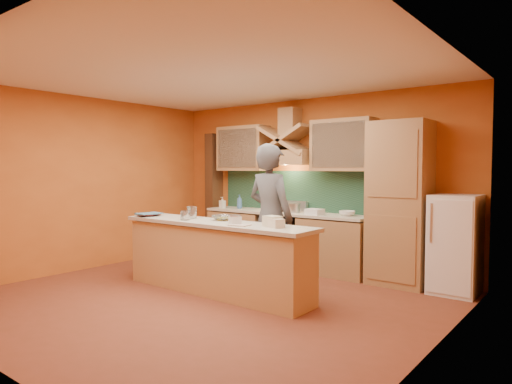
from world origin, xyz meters
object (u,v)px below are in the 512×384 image
Objects in this scene: kitchen_scale at (235,220)px; fridge at (455,244)px; person at (270,218)px; stove at (285,240)px; mixing_bowl at (223,218)px.

fridge is at bearing 66.61° from kitchen_scale.
kitchen_scale is at bearing -136.26° from fridge.
stove is at bearing -56.68° from person.
person reaches higher than fridge.
fridge is 0.66× the size of person.
mixing_bowl is (-0.44, 0.27, -0.02)m from kitchen_scale.
stove is 0.69× the size of fridge.
fridge is (2.70, 0.00, 0.20)m from stove.
stove is at bearing 130.00° from kitchen_scale.
person reaches higher than kitchen_scale.
fridge is 2.44m from person.
mixing_bowl is (0.17, -1.72, 0.53)m from stove.
fridge is 4.65× the size of mixing_bowl.
fridge reaches higher than mixing_bowl.
mixing_bowl is at bearing -145.74° from fridge.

